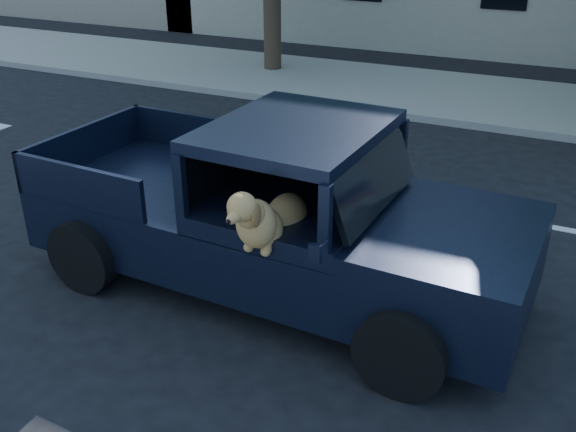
# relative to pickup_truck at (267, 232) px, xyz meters

# --- Properties ---
(ground) EXTENTS (120.00, 120.00, 0.00)m
(ground) POSITION_rel_pickup_truck_xyz_m (-0.50, -0.48, -0.67)
(ground) COLOR black
(ground) RESTS_ON ground
(far_sidewalk) EXTENTS (60.00, 4.00, 0.15)m
(far_sidewalk) POSITION_rel_pickup_truck_xyz_m (-0.50, 8.72, -0.59)
(far_sidewalk) COLOR gray
(far_sidewalk) RESTS_ON ground
(lane_stripes) EXTENTS (21.60, 0.14, 0.01)m
(lane_stripes) POSITION_rel_pickup_truck_xyz_m (1.50, 2.92, -0.66)
(lane_stripes) COLOR silver
(lane_stripes) RESTS_ON ground
(pickup_truck) EXTENTS (5.61, 2.93, 1.98)m
(pickup_truck) POSITION_rel_pickup_truck_xyz_m (0.00, 0.00, 0.00)
(pickup_truck) COLOR black
(pickup_truck) RESTS_ON ground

